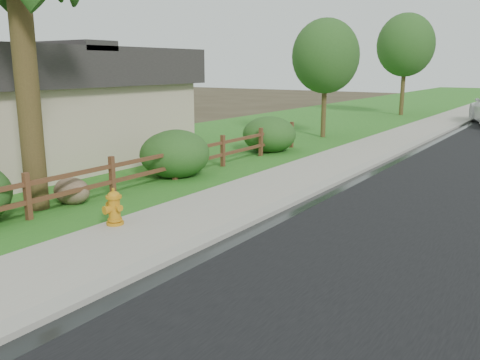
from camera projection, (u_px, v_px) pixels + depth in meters
The scene contains 13 objects.
ground at pixel (6, 319), 6.82m from camera, with size 120.00×120.00×0.00m, color #362C1D.
sidewalk at pixel (462, 113), 35.65m from camera, with size 2.20×90.00×0.10m, color gray.
grass_strip at pixel (434, 112), 36.68m from camera, with size 1.60×90.00×0.06m, color #1F5F1B.
lawn_near at pixel (364, 109), 39.51m from camera, with size 9.00×90.00×0.04m, color #1F5F1B.
ranch_fence at pixel (146, 167), 13.82m from camera, with size 0.12×16.92×1.10m.
house at pixel (4, 102), 18.01m from camera, with size 10.60×9.60×4.05m.
fire_hydrant at pixel (114, 208), 10.49m from camera, with size 0.51×0.41×0.78m.
boulder at pixel (72, 191), 12.40m from camera, with size 1.00×0.75×0.67m, color brown.
shrub_b at pixel (173, 154), 15.30m from camera, with size 2.03×2.03×1.42m, color #214A1A.
shrub_c at pixel (176, 154), 15.27m from camera, with size 2.02×2.02×1.46m, color #214A1A.
shrub_d at pixel (269, 135), 19.73m from camera, with size 2.07×2.07×1.41m, color #214A1A.
tree_near_left at pixel (326, 56), 23.07m from camera, with size 3.07×3.07×5.44m.
tree_mid_left at pixel (406, 45), 33.52m from camera, with size 3.75×3.75×6.71m.
Camera 1 is at (6.09, -3.42, 3.34)m, focal length 38.00 mm.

